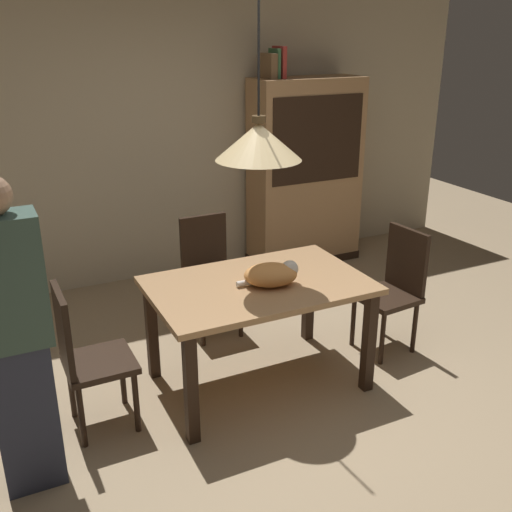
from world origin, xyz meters
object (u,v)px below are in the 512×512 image
(hutch_bookcase, at_px, (305,177))
(book_brown_thick, at_px, (269,66))
(book_green_slim, at_px, (275,63))
(book_red_tall, at_px, (279,62))
(dining_table, at_px, (258,297))
(chair_left_side, at_px, (85,354))
(chair_right_side, at_px, (395,285))
(pendant_lamp, at_px, (259,141))
(cat_sleeping, at_px, (272,274))
(chair_far_back, at_px, (209,270))
(person_standing, at_px, (15,342))

(hutch_bookcase, distance_m, book_brown_thick, 1.15)
(hutch_bookcase, height_order, book_green_slim, book_green_slim)
(book_red_tall, bearing_deg, hutch_bookcase, -0.28)
(hutch_bookcase, distance_m, book_green_slim, 1.15)
(dining_table, distance_m, chair_left_side, 1.14)
(chair_right_side, relative_size, pendant_lamp, 0.72)
(cat_sleeping, distance_m, book_red_tall, 2.51)
(chair_far_back, height_order, hutch_bookcase, hutch_bookcase)
(chair_left_side, height_order, person_standing, person_standing)
(chair_left_side, bearing_deg, book_green_slim, 40.33)
(book_brown_thick, distance_m, book_red_tall, 0.11)
(cat_sleeping, xyz_separation_m, person_standing, (-1.55, -0.25, 0.03))
(book_green_slim, bearing_deg, book_brown_thick, 180.00)
(hutch_bookcase, bearing_deg, dining_table, -127.50)
(dining_table, bearing_deg, hutch_bookcase, 52.50)
(dining_table, height_order, book_green_slim, book_green_slim)
(cat_sleeping, bearing_deg, chair_left_side, 176.18)
(pendant_lamp, bearing_deg, chair_far_back, 90.07)
(chair_right_side, xyz_separation_m, chair_far_back, (-1.13, 0.87, 0.00))
(chair_right_side, height_order, pendant_lamp, pendant_lamp)
(chair_far_back, distance_m, book_red_tall, 2.11)
(dining_table, distance_m, book_green_slim, 2.54)
(cat_sleeping, distance_m, book_brown_thick, 2.45)
(chair_right_side, relative_size, chair_far_back, 1.00)
(pendant_lamp, bearing_deg, chair_right_side, 0.38)
(book_brown_thick, bearing_deg, book_green_slim, 0.00)
(person_standing, bearing_deg, chair_left_side, 42.16)
(chair_far_back, xyz_separation_m, hutch_bookcase, (1.44, 0.99, 0.38))
(cat_sleeping, bearing_deg, person_standing, -170.77)
(dining_table, xyz_separation_m, chair_left_side, (-1.13, -0.00, -0.14))
(dining_table, distance_m, hutch_bookcase, 2.37)
(chair_right_side, height_order, book_red_tall, book_red_tall)
(chair_right_side, distance_m, cat_sleeping, 1.12)
(chair_far_back, xyz_separation_m, book_green_slim, (1.08, 1.00, 1.47))
(book_brown_thick, xyz_separation_m, person_standing, (-2.51, -2.21, -1.11))
(chair_right_side, relative_size, cat_sleeping, 2.29)
(book_red_tall, xyz_separation_m, person_standing, (-2.62, -2.21, -1.14))
(chair_far_back, bearing_deg, pendant_lamp, -89.93)
(dining_table, bearing_deg, cat_sleeping, -53.73)
(chair_left_side, height_order, chair_far_back, same)
(chair_far_back, height_order, book_red_tall, book_red_tall)
(book_brown_thick, relative_size, person_standing, 0.14)
(chair_far_back, xyz_separation_m, book_brown_thick, (1.02, 1.00, 1.45))
(cat_sleeping, bearing_deg, hutch_bookcase, 54.79)
(book_brown_thick, bearing_deg, chair_right_side, -86.65)
(chair_far_back, bearing_deg, cat_sleeping, -86.43)
(dining_table, relative_size, book_red_tall, 5.00)
(chair_right_side, xyz_separation_m, book_green_slim, (-0.05, 1.87, 1.47))
(chair_right_side, bearing_deg, book_green_slim, 91.48)
(chair_left_side, distance_m, book_green_slim, 3.25)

